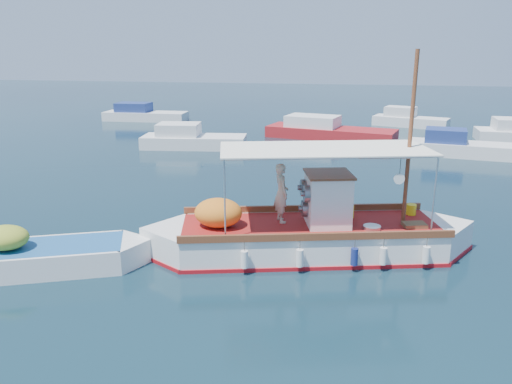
# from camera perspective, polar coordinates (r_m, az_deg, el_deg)

# --- Properties ---
(ground) EXTENTS (160.00, 160.00, 0.00)m
(ground) POSITION_cam_1_polar(r_m,az_deg,el_deg) (16.34, 4.66, -6.63)
(ground) COLOR black
(ground) RESTS_ON ground
(fishing_caique) EXTENTS (10.31, 4.77, 6.50)m
(fishing_caique) POSITION_cam_1_polar(r_m,az_deg,el_deg) (15.96, 5.93, -5.01)
(fishing_caique) COLOR white
(fishing_caique) RESTS_ON ground
(dinghy) EXTENTS (6.13, 3.59, 1.62)m
(dinghy) POSITION_cam_1_polar(r_m,az_deg,el_deg) (16.13, -23.78, -7.02)
(dinghy) COLOR white
(dinghy) RESTS_ON ground
(bg_boat_nw) EXTENTS (6.98, 3.23, 1.80)m
(bg_boat_nw) POSITION_cam_1_polar(r_m,az_deg,el_deg) (33.28, -7.44, 5.88)
(bg_boat_nw) COLOR silver
(bg_boat_nw) RESTS_ON ground
(bg_boat_n) EXTENTS (9.62, 4.85, 1.80)m
(bg_boat_n) POSITION_cam_1_polar(r_m,az_deg,el_deg) (36.90, 8.09, 6.85)
(bg_boat_n) COLOR maroon
(bg_boat_n) RESTS_ON ground
(bg_boat_ne) EXTENTS (6.18, 3.08, 1.80)m
(bg_boat_ne) POSITION_cam_1_polar(r_m,az_deg,el_deg) (32.94, 21.95, 4.75)
(bg_boat_ne) COLOR silver
(bg_boat_ne) RESTS_ON ground
(bg_boat_far_w) EXTENTS (7.55, 2.56, 1.80)m
(bg_boat_far_w) POSITION_cam_1_polar(r_m,az_deg,el_deg) (46.97, -12.76, 8.56)
(bg_boat_far_w) COLOR silver
(bg_boat_far_w) RESTS_ON ground
(bg_boat_far_n) EXTENTS (6.36, 3.85, 1.80)m
(bg_boat_far_n) POSITION_cam_1_polar(r_m,az_deg,el_deg) (44.26, 17.01, 7.83)
(bg_boat_far_n) COLOR silver
(bg_boat_far_n) RESTS_ON ground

